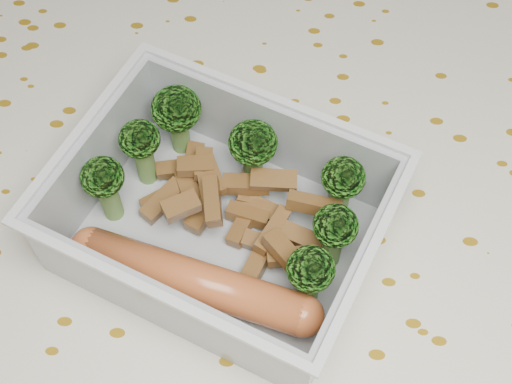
{
  "coord_description": "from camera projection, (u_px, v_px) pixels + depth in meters",
  "views": [
    {
      "loc": [
        0.02,
        -0.22,
        1.16
      ],
      "look_at": [
        0.0,
        0.01,
        0.78
      ],
      "focal_mm": 50.0,
      "sensor_mm": 36.0,
      "label": 1
    }
  ],
  "objects": [
    {
      "name": "tablecloth",
      "position": [
        253.0,
        249.0,
        0.49
      ],
      "size": [
        1.46,
        0.96,
        0.19
      ],
      "color": "beige",
      "rests_on": "dining_table"
    },
    {
      "name": "lunch_container",
      "position": [
        221.0,
        223.0,
        0.43
      ],
      "size": [
        0.23,
        0.21,
        0.07
      ],
      "color": "silver",
      "rests_on": "tablecloth"
    },
    {
      "name": "broccoli_florets",
      "position": [
        234.0,
        174.0,
        0.43
      ],
      "size": [
        0.17,
        0.13,
        0.05
      ],
      "color": "#608C3F",
      "rests_on": "lunch_container"
    },
    {
      "name": "meat_pile",
      "position": [
        232.0,
        205.0,
        0.45
      ],
      "size": [
        0.13,
        0.1,
        0.03
      ],
      "color": "brown",
      "rests_on": "lunch_container"
    },
    {
      "name": "sausage",
      "position": [
        194.0,
        281.0,
        0.41
      ],
      "size": [
        0.15,
        0.06,
        0.02
      ],
      "color": "#B3562A",
      "rests_on": "lunch_container"
    },
    {
      "name": "dining_table",
      "position": [
        253.0,
        279.0,
        0.54
      ],
      "size": [
        1.4,
        0.9,
        0.75
      ],
      "color": "brown",
      "rests_on": "ground"
    }
  ]
}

